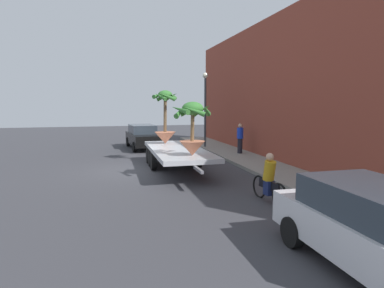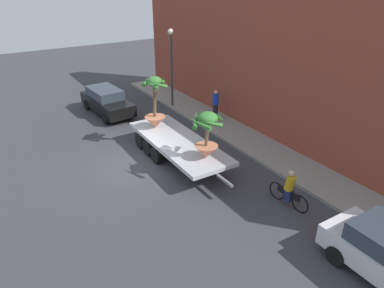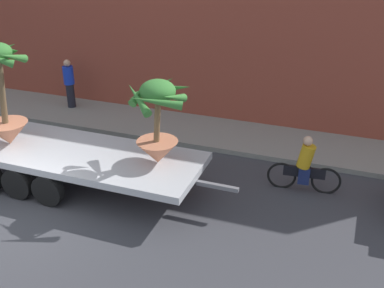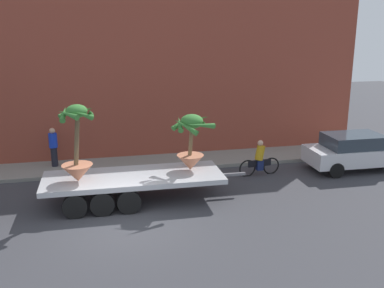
{
  "view_description": "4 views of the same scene",
  "coord_description": "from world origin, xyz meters",
  "px_view_note": "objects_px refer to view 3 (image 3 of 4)",
  "views": [
    {
      "loc": [
        14.6,
        -0.94,
        2.98
      ],
      "look_at": [
        3.17,
        2.05,
        1.51
      ],
      "focal_mm": 30.34,
      "sensor_mm": 36.0,
      "label": 1
    },
    {
      "loc": [
        13.41,
        -5.31,
        8.11
      ],
      "look_at": [
        1.64,
        2.1,
        1.26
      ],
      "focal_mm": 33.08,
      "sensor_mm": 36.0,
      "label": 2
    },
    {
      "loc": [
        6.76,
        -7.03,
        6.47
      ],
      "look_at": [
        3.27,
        2.71,
        1.36
      ],
      "focal_mm": 44.82,
      "sensor_mm": 36.0,
      "label": 3
    },
    {
      "loc": [
        -0.75,
        -13.0,
        6.24
      ],
      "look_at": [
        2.69,
        2.41,
        1.9
      ],
      "focal_mm": 41.74,
      "sensor_mm": 36.0,
      "label": 4
    }
  ],
  "objects_px": {
    "potted_palm_middle": "(4,103)",
    "pedestrian_near_gate": "(69,83)",
    "cyclist": "(305,167)",
    "potted_palm_rear": "(157,122)",
    "flatbed_trailer": "(70,157)"
  },
  "relations": [
    {
      "from": "cyclist",
      "to": "pedestrian_near_gate",
      "type": "bearing_deg",
      "value": 162.67
    },
    {
      "from": "flatbed_trailer",
      "to": "potted_palm_middle",
      "type": "height_order",
      "value": "potted_palm_middle"
    },
    {
      "from": "pedestrian_near_gate",
      "to": "potted_palm_rear",
      "type": "bearing_deg",
      "value": -39.01
    },
    {
      "from": "potted_palm_rear",
      "to": "cyclist",
      "type": "distance_m",
      "value": 3.88
    },
    {
      "from": "cyclist",
      "to": "pedestrian_near_gate",
      "type": "xyz_separation_m",
      "value": [
        -8.45,
        2.64,
        0.37
      ]
    },
    {
      "from": "flatbed_trailer",
      "to": "potted_palm_rear",
      "type": "height_order",
      "value": "potted_palm_rear"
    },
    {
      "from": "flatbed_trailer",
      "to": "pedestrian_near_gate",
      "type": "xyz_separation_m",
      "value": [
        -2.77,
        4.33,
        0.27
      ]
    },
    {
      "from": "potted_palm_rear",
      "to": "pedestrian_near_gate",
      "type": "distance_m",
      "value": 6.72
    },
    {
      "from": "flatbed_trailer",
      "to": "pedestrian_near_gate",
      "type": "relative_size",
      "value": 4.29
    },
    {
      "from": "potted_palm_rear",
      "to": "cyclist",
      "type": "bearing_deg",
      "value": 25.2
    },
    {
      "from": "potted_palm_middle",
      "to": "pedestrian_near_gate",
      "type": "bearing_deg",
      "value": 104.53
    },
    {
      "from": "potted_palm_middle",
      "to": "cyclist",
      "type": "bearing_deg",
      "value": 14.61
    },
    {
      "from": "cyclist",
      "to": "potted_palm_rear",
      "type": "bearing_deg",
      "value": -154.8
    },
    {
      "from": "potted_palm_middle",
      "to": "pedestrian_near_gate",
      "type": "distance_m",
      "value": 4.8
    },
    {
      "from": "potted_palm_rear",
      "to": "potted_palm_middle",
      "type": "bearing_deg",
      "value": -174.98
    }
  ]
}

